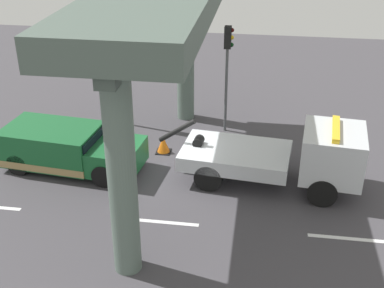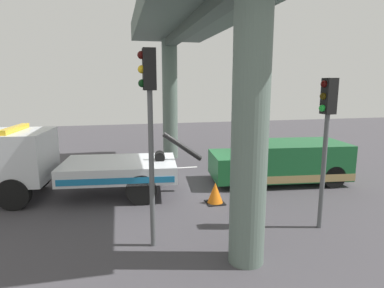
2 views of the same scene
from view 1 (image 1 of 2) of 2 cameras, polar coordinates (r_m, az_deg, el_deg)
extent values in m
cube|color=#423F44|center=(18.99, -1.92, -3.58)|extent=(60.00, 40.00, 0.10)
cube|color=silver|center=(16.52, -3.75, -8.70)|extent=(2.60, 0.16, 0.01)
cube|color=silver|center=(16.52, 17.41, -10.11)|extent=(2.60, 0.16, 0.01)
cube|color=silver|center=(18.38, 4.93, -1.29)|extent=(4.07, 2.79, 0.55)
cube|color=silver|center=(17.98, 15.50, -0.98)|extent=(2.28, 2.51, 1.65)
cube|color=black|center=(17.86, 17.60, -0.18)|extent=(0.29, 2.20, 0.66)
cube|color=#196B9E|center=(19.48, 5.53, 0.14)|extent=(3.63, 0.40, 0.20)
cylinder|color=black|center=(18.47, -1.69, 1.51)|extent=(1.42, 0.33, 1.07)
cylinder|color=black|center=(18.44, 0.74, 0.29)|extent=(0.41, 0.49, 0.36)
cube|color=yellow|center=(17.58, 15.86, 1.62)|extent=(0.44, 1.93, 0.16)
cylinder|color=black|center=(19.35, 14.58, -2.03)|extent=(1.03, 0.42, 1.00)
cylinder|color=black|center=(17.55, 14.42, -5.28)|extent=(1.03, 0.42, 1.00)
cylinder|color=black|center=(19.60, 3.20, -0.70)|extent=(1.03, 0.42, 1.00)
cylinder|color=black|center=(17.83, 1.86, -3.76)|extent=(1.03, 0.42, 1.00)
cube|color=#195B2D|center=(19.88, -15.39, 0.02)|extent=(3.67, 2.55, 1.35)
cube|color=#195B2D|center=(18.90, -8.42, -1.41)|extent=(1.94, 2.28, 0.95)
cube|color=black|center=(18.99, -10.88, 0.22)|extent=(0.26, 1.93, 0.59)
cube|color=#9E8451|center=(20.11, -15.22, -1.23)|extent=(3.69, 2.57, 0.28)
cylinder|color=black|center=(19.86, -7.73, -0.79)|extent=(0.86, 0.37, 0.84)
cylinder|color=black|center=(18.34, -9.91, -3.54)|extent=(0.86, 0.37, 0.84)
cylinder|color=black|center=(21.28, -16.26, 0.31)|extent=(0.86, 0.37, 0.84)
cylinder|color=black|center=(19.86, -18.92, -2.14)|extent=(0.86, 0.37, 0.84)
cylinder|color=#596B60|center=(22.51, -0.74, 10.02)|extent=(0.77, 0.77, 5.99)
cylinder|color=#596B60|center=(13.17, -7.88, -3.61)|extent=(0.77, 0.77, 5.99)
cube|color=#3E4A43|center=(16.82, -3.67, 13.90)|extent=(0.50, 12.01, 0.36)
cylinder|color=#515456|center=(22.48, -7.74, 5.81)|extent=(0.12, 0.12, 3.08)
cube|color=black|center=(21.84, -8.07, 10.67)|extent=(0.28, 0.32, 0.90)
sphere|color=#360605|center=(21.71, -7.70, 11.42)|extent=(0.18, 0.18, 0.18)
sphere|color=#3A2D06|center=(21.79, -7.65, 10.67)|extent=(0.18, 0.18, 0.18)
sphere|color=green|center=(21.88, -7.61, 9.92)|extent=(0.18, 0.18, 0.18)
cylinder|color=#515456|center=(21.61, 3.84, 5.98)|extent=(0.12, 0.12, 3.70)
cube|color=black|center=(20.88, 4.04, 11.86)|extent=(0.28, 0.32, 0.90)
sphere|color=#360605|center=(20.79, 4.52, 12.63)|extent=(0.18, 0.18, 0.18)
sphere|color=gold|center=(20.87, 4.49, 11.84)|extent=(0.18, 0.18, 0.18)
sphere|color=black|center=(20.95, 4.46, 11.05)|extent=(0.18, 0.18, 0.18)
cone|color=orange|center=(20.38, -3.24, -0.03)|extent=(0.53, 0.53, 0.69)
cube|color=black|center=(20.53, -3.21, -0.86)|extent=(0.58, 0.58, 0.03)
camera|label=2|loc=(27.99, 6.79, 15.12)|focal=30.44mm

